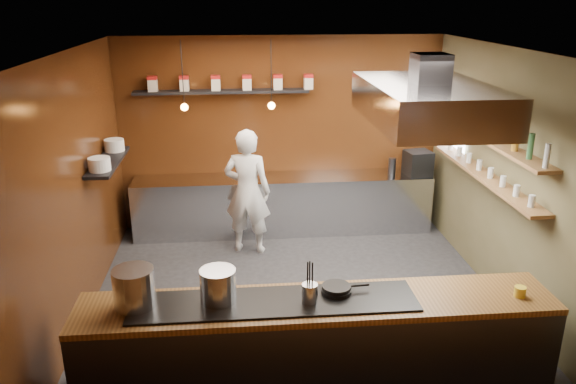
{
  "coord_description": "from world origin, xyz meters",
  "views": [
    {
      "loc": [
        -0.69,
        -6.06,
        3.56
      ],
      "look_at": [
        -0.09,
        0.4,
        1.28
      ],
      "focal_mm": 35.0,
      "sensor_mm": 36.0,
      "label": 1
    }
  ],
  "objects": [
    {
      "name": "back_wall",
      "position": [
        0.0,
        2.5,
        1.5
      ],
      "size": [
        5.0,
        0.0,
        5.0
      ],
      "primitive_type": "plane",
      "rotation": [
        1.57,
        0.0,
        0.0
      ],
      "color": "#38170A",
      "rests_on": "ground"
    },
    {
      "name": "ceiling",
      "position": [
        0.0,
        0.0,
        3.0
      ],
      "size": [
        5.0,
        5.0,
        0.0
      ],
      "primitive_type": "plane",
      "rotation": [
        3.14,
        0.0,
        0.0
      ],
      "color": "silver",
      "rests_on": "back_wall"
    },
    {
      "name": "pass_counter",
      "position": [
        -0.0,
        -1.6,
        0.47
      ],
      "size": [
        4.4,
        0.72,
        0.94
      ],
      "color": "#38383D",
      "rests_on": "floor"
    },
    {
      "name": "wine_glasses",
      "position": [
        2.34,
        0.3,
        1.53
      ],
      "size": [
        0.07,
        2.37,
        0.13
      ],
      "color": "silver",
      "rests_on": "bottle_shelf_lower"
    },
    {
      "name": "chef",
      "position": [
        -0.57,
        1.49,
        0.91
      ],
      "size": [
        0.76,
        0.59,
        1.83
      ],
      "primitive_type": "imported",
      "rotation": [
        0.0,
        0.0,
        2.88
      ],
      "color": "white",
      "rests_on": "floor"
    },
    {
      "name": "window_pane",
      "position": [
        2.45,
        1.7,
        1.9
      ],
      "size": [
        0.0,
        1.0,
        1.0
      ],
      "primitive_type": "plane",
      "rotation": [
        1.57,
        0.0,
        -1.57
      ],
      "color": "white",
      "rests_on": "right_wall"
    },
    {
      "name": "butter_jar",
      "position": [
        1.87,
        -1.69,
        0.97
      ],
      "size": [
        0.12,
        0.12,
        0.1
      ],
      "primitive_type": "cylinder",
      "rotation": [
        0.0,
        0.0,
        0.12
      ],
      "color": "gold",
      "rests_on": "pass_counter"
    },
    {
      "name": "espresso_machine",
      "position": [
        2.1,
        2.1,
        1.09
      ],
      "size": [
        0.43,
        0.41,
        0.38
      ],
      "primitive_type": "cube",
      "rotation": [
        0.0,
        0.0,
        0.15
      ],
      "color": "black",
      "rests_on": "prep_counter"
    },
    {
      "name": "stockpot_large",
      "position": [
        -1.64,
        -1.57,
        1.12
      ],
      "size": [
        0.38,
        0.38,
        0.36
      ],
      "primitive_type": "cylinder",
      "rotation": [
        0.0,
        0.0,
        -0.04
      ],
      "color": "silver",
      "rests_on": "pass_counter"
    },
    {
      "name": "plate_stacks",
      "position": [
        -2.34,
        1.0,
        1.65
      ],
      "size": [
        0.26,
        1.16,
        0.16
      ],
      "color": "white",
      "rests_on": "plate_shelf"
    },
    {
      "name": "storage_tins",
      "position": [
        -0.75,
        2.36,
        2.33
      ],
      "size": [
        2.43,
        0.13,
        0.22
      ],
      "color": "beige",
      "rests_on": "tin_shelf"
    },
    {
      "name": "prep_counter",
      "position": [
        0.0,
        2.17,
        0.45
      ],
      "size": [
        4.6,
        0.65,
        0.9
      ],
      "primitive_type": "cube",
      "color": "silver",
      "rests_on": "floor"
    },
    {
      "name": "right_wall",
      "position": [
        2.5,
        0.0,
        1.5
      ],
      "size": [
        0.0,
        5.0,
        5.0
      ],
      "primitive_type": "plane",
      "rotation": [
        1.57,
        0.0,
        -1.57
      ],
      "color": "#4C482B",
      "rests_on": "ground"
    },
    {
      "name": "pendant_right",
      "position": [
        -0.2,
        1.7,
        2.15
      ],
      "size": [
        0.1,
        0.1,
        0.95
      ],
      "color": "black",
      "rests_on": "ceiling"
    },
    {
      "name": "stockpot_small",
      "position": [
        -0.9,
        -1.55,
        1.09
      ],
      "size": [
        0.38,
        0.38,
        0.31
      ],
      "primitive_type": "cylinder",
      "rotation": [
        0.0,
        0.0,
        0.18
      ],
      "color": "silver",
      "rests_on": "pass_counter"
    },
    {
      "name": "floor",
      "position": [
        0.0,
        0.0,
        0.0
      ],
      "size": [
        5.0,
        5.0,
        0.0
      ],
      "primitive_type": "plane",
      "color": "black",
      "rests_on": "ground"
    },
    {
      "name": "bottle_shelf_upper",
      "position": [
        2.34,
        0.3,
        1.92
      ],
      "size": [
        0.26,
        2.8,
        0.04
      ],
      "primitive_type": "cube",
      "color": "brown",
      "rests_on": "right_wall"
    },
    {
      "name": "tin_shelf",
      "position": [
        -0.9,
        2.36,
        2.2
      ],
      "size": [
        2.6,
        0.26,
        0.04
      ],
      "primitive_type": "cube",
      "color": "black",
      "rests_on": "back_wall"
    },
    {
      "name": "bottles",
      "position": [
        2.34,
        0.3,
        2.06
      ],
      "size": [
        0.06,
        2.66,
        0.24
      ],
      "color": "silver",
      "rests_on": "bottle_shelf_upper"
    },
    {
      "name": "left_wall",
      "position": [
        -2.5,
        0.0,
        1.5
      ],
      "size": [
        0.0,
        5.0,
        5.0
      ],
      "primitive_type": "plane",
      "rotation": [
        1.57,
        0.0,
        1.57
      ],
      "color": "#38170A",
      "rests_on": "ground"
    },
    {
      "name": "bottle_shelf_lower",
      "position": [
        2.34,
        0.3,
        1.45
      ],
      "size": [
        0.26,
        2.8,
        0.04
      ],
      "primitive_type": "cube",
      "color": "brown",
      "rests_on": "right_wall"
    },
    {
      "name": "utensil_crock",
      "position": [
        -0.09,
        -1.66,
        1.03
      ],
      "size": [
        0.17,
        0.17,
        0.18
      ],
      "primitive_type": "cylinder",
      "rotation": [
        0.0,
        0.0,
        0.26
      ],
      "color": "silver",
      "rests_on": "pass_counter"
    },
    {
      "name": "pendant_left",
      "position": [
        -1.4,
        1.7,
        2.15
      ],
      "size": [
        0.1,
        0.1,
        0.95
      ],
      "color": "black",
      "rests_on": "ceiling"
    },
    {
      "name": "plate_shelf",
      "position": [
        -2.34,
        1.0,
        1.55
      ],
      "size": [
        0.3,
        1.4,
        0.04
      ],
      "primitive_type": "cube",
      "color": "black",
      "rests_on": "left_wall"
    },
    {
      "name": "extractor_hood",
      "position": [
        1.3,
        -0.4,
        2.51
      ],
      "size": [
        1.2,
        2.0,
        0.72
      ],
      "color": "#38383D",
      "rests_on": "ceiling"
    },
    {
      "name": "frying_pan",
      "position": [
        0.19,
        -1.5,
        0.98
      ],
      "size": [
        0.46,
        0.29,
        0.07
      ],
      "color": "black",
      "rests_on": "pass_counter"
    }
  ]
}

